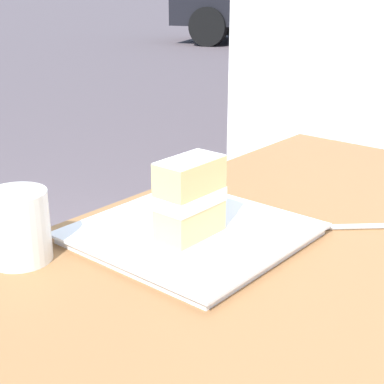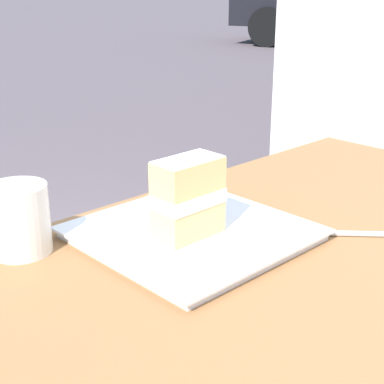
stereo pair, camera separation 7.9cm
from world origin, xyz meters
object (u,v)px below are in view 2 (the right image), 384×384
Objects in this scene: coffee_cup at (19,218)px; dessert_plate at (192,233)px; dessert_fork at (333,233)px; cake_slice at (188,198)px.

dessert_plate is at bearing 146.57° from coffee_cup.
dessert_plate is 0.20m from dessert_fork.
cake_slice is 1.15× the size of coffee_cup.
coffee_cup is at bearing -36.88° from dessert_fork.
coffee_cup is at bearing -38.69° from cake_slice.
dessert_plate is at bearing -147.10° from cake_slice.
dessert_plate is 0.24m from coffee_cup.
cake_slice is at bearing 141.31° from coffee_cup.
cake_slice reaches higher than dessert_fork.
coffee_cup reaches higher than dessert_fork.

